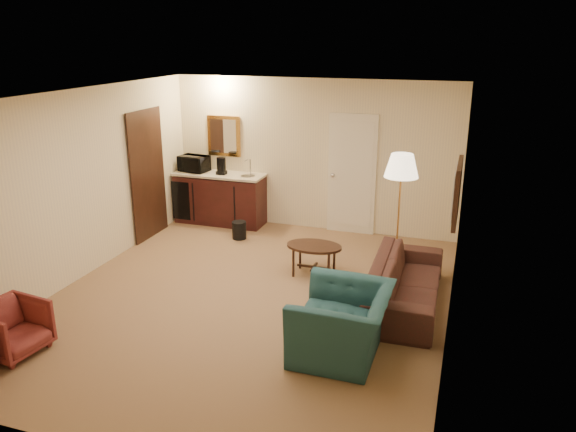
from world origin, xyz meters
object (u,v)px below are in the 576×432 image
object	(u,v)px
wetbar_cabinet	(220,198)
coffee_table	(314,260)
teal_armchair	(343,312)
microwave	(194,162)
floor_lamp	(398,215)
sofa	(406,275)
rose_chair_near	(12,326)
coffee_maker	(221,166)
waste_bin	(239,230)

from	to	relation	value
wetbar_cabinet	coffee_table	distance (m)	2.84
teal_armchair	coffee_table	size ratio (longest dim) A/B	1.41
microwave	teal_armchair	bearing A→B (deg)	-36.83
floor_lamp	microwave	world-z (taller)	floor_lamp
sofa	rose_chair_near	size ratio (longest dim) A/B	3.30
microwave	coffee_maker	distance (m)	0.57
coffee_table	microwave	bearing A→B (deg)	147.81
teal_armchair	microwave	xyz separation A→B (m)	(-3.60, 3.63, 0.61)
wetbar_cabinet	coffee_table	size ratio (longest dim) A/B	2.08
teal_armchair	sofa	bearing A→B (deg)	160.37
sofa	coffee_table	world-z (taller)	sofa
sofa	microwave	world-z (taller)	microwave
wetbar_cabinet	coffee_maker	xyz separation A→B (m)	(0.06, -0.04, 0.61)
microwave	coffee_maker	world-z (taller)	microwave
coffee_table	floor_lamp	bearing A→B (deg)	19.98
teal_armchair	rose_chair_near	xyz separation A→B (m)	(-3.35, -1.10, -0.17)
coffee_table	coffee_maker	world-z (taller)	coffee_maker
rose_chair_near	microwave	world-z (taller)	microwave
wetbar_cabinet	sofa	bearing A→B (deg)	-31.89
rose_chair_near	coffee_table	distance (m)	3.91
rose_chair_near	coffee_maker	world-z (taller)	coffee_maker
teal_armchair	microwave	size ratio (longest dim) A/B	2.17
sofa	waste_bin	size ratio (longest dim) A/B	7.05
wetbar_cabinet	floor_lamp	bearing A→B (deg)	-21.51
floor_lamp	coffee_maker	xyz separation A→B (m)	(-3.29, 1.28, 0.19)
rose_chair_near	coffee_table	world-z (taller)	rose_chair_near
rose_chair_near	microwave	size ratio (longest dim) A/B	1.23
wetbar_cabinet	sofa	distance (m)	4.24
sofa	floor_lamp	distance (m)	1.06
coffee_table	floor_lamp	world-z (taller)	floor_lamp
rose_chair_near	sofa	bearing A→B (deg)	-49.81
wetbar_cabinet	microwave	bearing A→B (deg)	178.70
rose_chair_near	waste_bin	size ratio (longest dim) A/B	2.14
wetbar_cabinet	sofa	size ratio (longest dim) A/B	0.79
wetbar_cabinet	teal_armchair	world-z (taller)	teal_armchair
teal_armchair	floor_lamp	distance (m)	2.35
coffee_maker	floor_lamp	bearing A→B (deg)	-24.77
teal_armchair	coffee_maker	world-z (taller)	coffee_maker
rose_chair_near	floor_lamp	world-z (taller)	floor_lamp
floor_lamp	teal_armchair	bearing A→B (deg)	-96.26
coffee_table	waste_bin	world-z (taller)	coffee_table
wetbar_cabinet	microwave	xyz separation A→B (m)	(-0.50, 0.01, 0.63)
wetbar_cabinet	coffee_maker	distance (m)	0.61
floor_lamp	microwave	bearing A→B (deg)	160.92
sofa	coffee_table	xyz separation A→B (m)	(-1.35, 0.52, -0.18)
floor_lamp	waste_bin	size ratio (longest dim) A/B	5.95
sofa	coffee_table	distance (m)	1.46
coffee_table	floor_lamp	size ratio (longest dim) A/B	0.45
floor_lamp	microwave	distance (m)	4.08
wetbar_cabinet	teal_armchair	distance (m)	4.76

